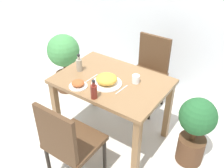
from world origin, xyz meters
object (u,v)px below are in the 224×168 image
chair_far (149,69)px  potted_plant_left (64,57)px  side_plate (78,84)px  drink_cup (136,79)px  food_plate (106,80)px  condiment_bottle (94,91)px  chair_near (68,142)px  potted_plant_right (195,128)px  sauce_bottle (79,64)px

chair_far → potted_plant_left: 1.13m
side_plate → drink_cup: size_ratio=2.15×
food_plate → condiment_bottle: bearing=-79.9°
chair_near → chair_far: (-0.02, 1.44, 0.00)m
chair_far → food_plate: bearing=-92.5°
chair_near → drink_cup: size_ratio=11.22×
food_plate → drink_cup: 0.28m
chair_near → food_plate: chair_near is taller
side_plate → drink_cup: bearing=42.0°
chair_far → condiment_bottle: 1.11m
chair_near → food_plate: bearing=-85.1°
side_plate → condiment_bottle: condiment_bottle is taller
chair_far → drink_cup: (0.18, -0.64, 0.26)m
potted_plant_right → sauce_bottle: bearing=-170.5°
drink_cup → potted_plant_right: size_ratio=0.11×
condiment_bottle → potted_plant_right: (0.80, 0.49, -0.38)m
chair_near → potted_plant_left: (-1.09, 1.10, -0.02)m
condiment_bottle → potted_plant_right: condiment_bottle is taller
potted_plant_left → potted_plant_right: 1.90m
chair_far → drink_cup: bearing=-74.2°
food_plate → sauce_bottle: 0.37m
chair_near → potted_plant_right: bearing=-132.3°
chair_near → potted_plant_right: 1.17m
drink_cup → sauce_bottle: sauce_bottle is taller
food_plate → potted_plant_left: 1.18m
drink_cup → potted_plant_right: (0.62, 0.07, -0.35)m
chair_far → potted_plant_right: chair_far is taller
potted_plant_right → chair_far: bearing=144.4°
sauce_bottle → potted_plant_right: sauce_bottle is taller
sauce_bottle → drink_cup: bearing=12.9°
sauce_bottle → side_plate: bearing=-52.0°
chair_near → drink_cup: (0.17, 0.80, 0.26)m
chair_far → potted_plant_right: size_ratio=1.23×
chair_far → sauce_bottle: (-0.41, -0.78, 0.29)m
side_plate → sauce_bottle: sauce_bottle is taller
sauce_bottle → potted_plant_left: size_ratio=0.24×
drink_cup → side_plate: bearing=-138.0°
drink_cup → condiment_bottle: size_ratio=0.42×
potted_plant_right → food_plate: bearing=-163.7°
food_plate → potted_plant_left: size_ratio=0.36×
potted_plant_left → side_plate: bearing=-38.3°
potted_plant_right → potted_plant_left: bearing=172.9°
condiment_bottle → chair_far: bearing=90.4°
sauce_bottle → chair_far: bearing=62.4°
chair_near → condiment_bottle: (-0.01, 0.38, 0.29)m
chair_near → side_plate: chair_near is taller
chair_near → chair_far: size_ratio=1.00×
side_plate → chair_far: bearing=77.5°
chair_near → potted_plant_right: size_ratio=1.23×
drink_cup → potted_plant_right: drink_cup is taller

